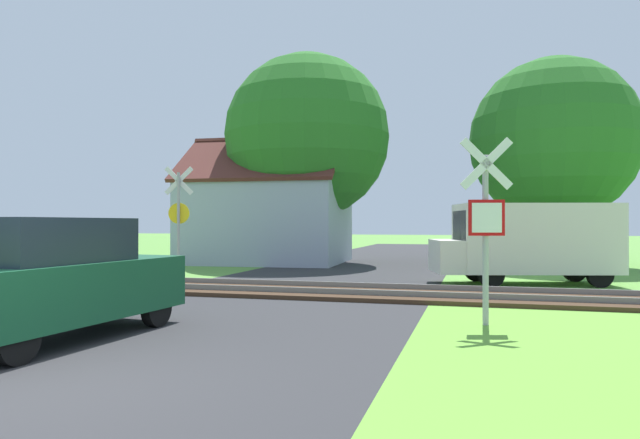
# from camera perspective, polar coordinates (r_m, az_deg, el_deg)

# --- Properties ---
(ground_plane) EXTENTS (160.00, 160.00, 0.00)m
(ground_plane) POSITION_cam_1_polar(r_m,az_deg,el_deg) (6.68, -27.81, -15.09)
(ground_plane) COLOR #5B933D
(road_asphalt) EXTENTS (6.92, 80.00, 0.01)m
(road_asphalt) POSITION_cam_1_polar(r_m,az_deg,el_deg) (8.22, -18.00, -12.30)
(road_asphalt) COLOR #2D2D30
(road_asphalt) RESTS_ON ground
(rail_track) EXTENTS (60.00, 2.60, 0.22)m
(rail_track) POSITION_cam_1_polar(r_m,az_deg,el_deg) (14.08, -3.06, -7.09)
(rail_track) COLOR #422D1E
(rail_track) RESTS_ON ground
(stop_sign_near) EXTENTS (0.86, 0.24, 3.13)m
(stop_sign_near) POSITION_cam_1_polar(r_m,az_deg,el_deg) (9.88, 16.26, -0.08)
(stop_sign_near) COLOR #9E9EA5
(stop_sign_near) RESTS_ON ground
(crossing_sign_far) EXTENTS (0.85, 0.28, 3.44)m
(crossing_sign_far) POSITION_cam_1_polar(r_m,az_deg,el_deg) (17.84, -13.95, 0.55)
(crossing_sign_far) COLOR #9E9EA5
(crossing_sign_far) RESTS_ON ground
(house) EXTENTS (7.10, 6.29, 5.50)m
(house) POSITION_cam_1_polar(r_m,az_deg,el_deg) (24.95, -5.16, 0.10)
(house) COLOR #99A3B7
(house) RESTS_ON ground
(tree_right) EXTENTS (6.62, 6.62, 8.35)m
(tree_right) POSITION_cam_1_polar(r_m,az_deg,el_deg) (24.95, 22.34, 7.32)
(tree_right) COLOR #513823
(tree_right) RESTS_ON ground
(tree_center) EXTENTS (7.13, 7.13, 9.03)m
(tree_center) POSITION_cam_1_polar(r_m,az_deg,el_deg) (24.96, -1.30, 8.27)
(tree_center) COLOR #513823
(tree_center) RESTS_ON ground
(mail_truck) EXTENTS (5.21, 3.01, 2.24)m
(mail_truck) POSITION_cam_1_polar(r_m,az_deg,el_deg) (16.88, 20.13, -1.93)
(mail_truck) COLOR silver
(mail_truck) RESTS_ON ground
(parked_car) EXTENTS (1.99, 4.13, 1.78)m
(parked_car) POSITION_cam_1_polar(r_m,az_deg,el_deg) (9.16, -24.86, -5.40)
(parked_car) COLOR #144C2D
(parked_car) RESTS_ON ground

